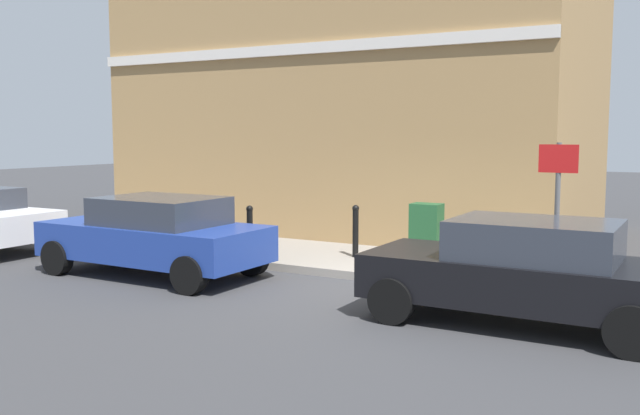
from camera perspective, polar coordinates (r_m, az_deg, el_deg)
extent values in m
plane|color=#38383A|center=(11.69, 5.62, -6.75)|extent=(80.00, 80.00, 0.00)
cube|color=gray|center=(16.38, -11.25, -2.86)|extent=(2.78, 30.00, 0.15)
cube|color=#9E7A4C|center=(19.13, 3.61, 8.95)|extent=(7.10, 11.53, 7.10)
cube|color=silver|center=(16.06, -2.13, 12.80)|extent=(0.12, 11.53, 0.24)
cube|color=black|center=(9.85, 15.93, -5.69)|extent=(1.73, 4.11, 0.60)
cube|color=#2D333D|center=(9.71, 17.15, -2.58)|extent=(1.53, 2.11, 0.54)
cylinder|color=black|center=(9.63, 5.89, -7.60)|extent=(0.22, 0.64, 0.64)
cylinder|color=black|center=(11.11, 9.29, -5.80)|extent=(0.22, 0.64, 0.64)
cylinder|color=black|center=(8.90, 24.17, -9.25)|extent=(0.22, 0.64, 0.64)
cube|color=navy|center=(13.08, -13.44, -2.67)|extent=(1.86, 4.26, 0.63)
cube|color=#2D333D|center=(12.89, -12.93, -0.31)|extent=(1.63, 2.14, 0.51)
cylinder|color=black|center=(13.70, -20.71, -3.85)|extent=(0.23, 0.64, 0.64)
cylinder|color=black|center=(14.83, -15.53, -2.94)|extent=(0.23, 0.64, 0.64)
cylinder|color=black|center=(11.47, -10.65, -5.44)|extent=(0.23, 0.64, 0.64)
cylinder|color=black|center=(12.80, -5.60, -4.16)|extent=(0.23, 0.64, 0.64)
cylinder|color=black|center=(16.57, -21.25, -2.20)|extent=(0.23, 0.64, 0.64)
cube|color=#1E4C28|center=(13.08, 8.68, -2.18)|extent=(0.40, 0.55, 1.15)
cube|color=#333333|center=(13.17, 8.64, -4.49)|extent=(0.46, 0.61, 0.08)
cylinder|color=black|center=(13.79, 2.92, -2.12)|extent=(0.12, 0.12, 0.95)
sphere|color=black|center=(13.73, 2.93, -0.07)|extent=(0.14, 0.14, 0.14)
cylinder|color=black|center=(13.74, -5.76, -2.16)|extent=(0.12, 0.12, 0.95)
sphere|color=black|center=(13.68, -5.78, -0.11)|extent=(0.14, 0.14, 0.14)
cylinder|color=#59595B|center=(11.55, 18.79, -0.66)|extent=(0.08, 0.08, 2.30)
cube|color=white|center=(11.46, 18.93, 3.80)|extent=(0.03, 0.56, 0.40)
cube|color=red|center=(11.45, 18.91, 3.80)|extent=(0.01, 0.60, 0.44)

